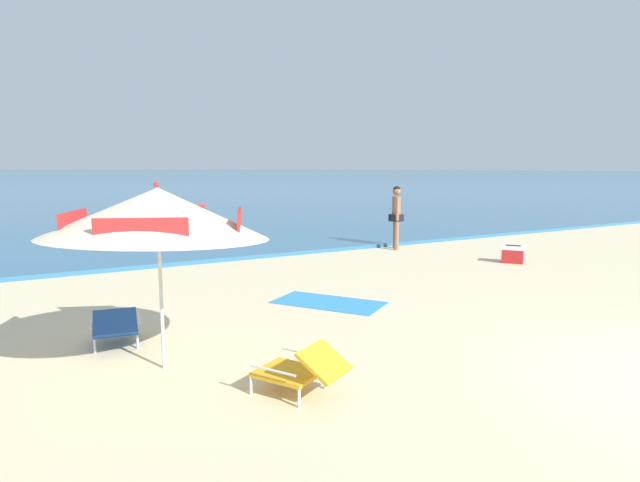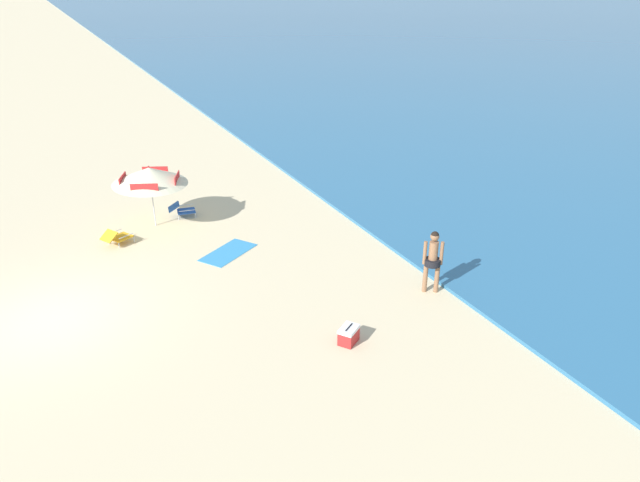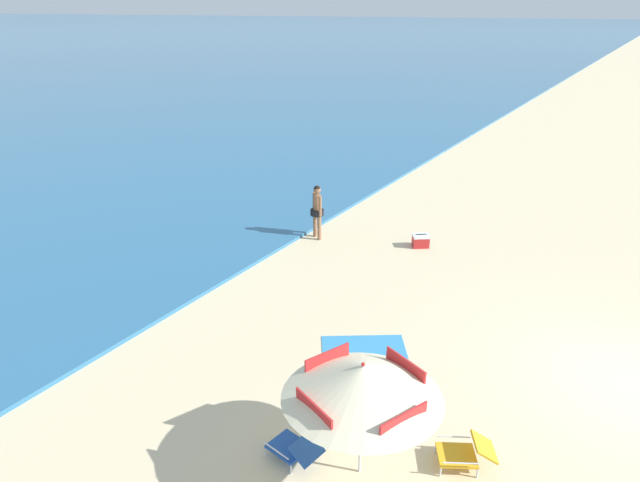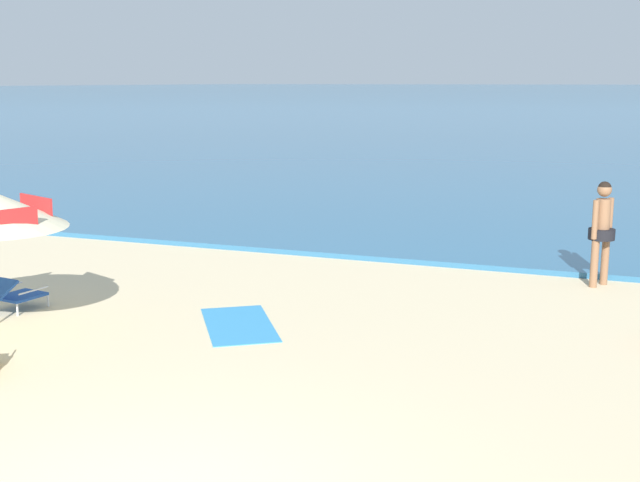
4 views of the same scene
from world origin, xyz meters
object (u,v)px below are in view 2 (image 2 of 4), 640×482
object	(u,v)px
lounge_chair_under_umbrella	(117,237)
beach_umbrella_striped_main	(150,176)
lounge_chair_beside_umbrella	(182,209)
beach_towel	(228,252)
cooler_box	(349,335)
person_standing_near_shore	(433,258)

from	to	relation	value
lounge_chair_under_umbrella	beach_umbrella_striped_main	bearing A→B (deg)	126.10
lounge_chair_beside_umbrella	lounge_chair_under_umbrella	bearing A→B (deg)	-60.20
lounge_chair_under_umbrella	beach_towel	size ratio (longest dim) A/B	0.57
beach_umbrella_striped_main	lounge_chair_beside_umbrella	xyz separation A→B (m)	(-0.35, 0.99, -1.48)
beach_umbrella_striped_main	cooler_box	distance (m)	9.27
lounge_chair_under_umbrella	lounge_chair_beside_umbrella	distance (m)	2.73
beach_umbrella_striped_main	lounge_chair_beside_umbrella	distance (m)	1.81
cooler_box	beach_towel	world-z (taller)	cooler_box
beach_umbrella_striped_main	person_standing_near_shore	xyz separation A→B (m)	(7.68, 5.63, -0.74)
person_standing_near_shore	beach_towel	world-z (taller)	person_standing_near_shore
lounge_chair_beside_umbrella	person_standing_near_shore	bearing A→B (deg)	29.98
person_standing_near_shore	cooler_box	world-z (taller)	person_standing_near_shore
person_standing_near_shore	beach_towel	bearing A→B (deg)	-138.43
person_standing_near_shore	cooler_box	bearing A→B (deg)	-70.42
beach_towel	person_standing_near_shore	bearing A→B (deg)	41.57
beach_umbrella_striped_main	lounge_chair_beside_umbrella	size ratio (longest dim) A/B	3.43
cooler_box	beach_towel	size ratio (longest dim) A/B	0.34
beach_umbrella_striped_main	lounge_chair_under_umbrella	size ratio (longest dim) A/B	3.20
lounge_chair_beside_umbrella	cooler_box	world-z (taller)	lounge_chair_beside_umbrella
lounge_chair_under_umbrella	beach_towel	bearing A→B (deg)	54.72
person_standing_near_shore	beach_towel	xyz separation A→B (m)	(-4.61, -4.09, -1.00)
lounge_chair_beside_umbrella	person_standing_near_shore	xyz separation A→B (m)	(8.03, 4.63, 0.74)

